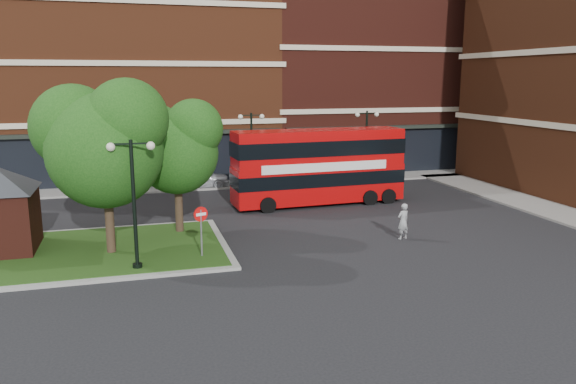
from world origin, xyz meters
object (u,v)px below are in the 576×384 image
object	(u,v)px
woman	(403,221)
car_white	(262,175)
bus	(318,162)
car_silver	(196,177)

from	to	relation	value
woman	car_white	world-z (taller)	woman
bus	car_white	bearing A→B (deg)	102.03
bus	car_silver	xyz separation A→B (m)	(-6.27, 6.72, -1.74)
bus	woman	size ratio (longest dim) A/B	6.05
bus	woman	distance (m)	8.16
car_silver	car_white	world-z (taller)	car_silver
bus	car_white	distance (m)	7.19
car_white	car_silver	bearing A→B (deg)	85.65
woman	car_white	distance (m)	14.94
woman	car_silver	distance (m)	16.48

